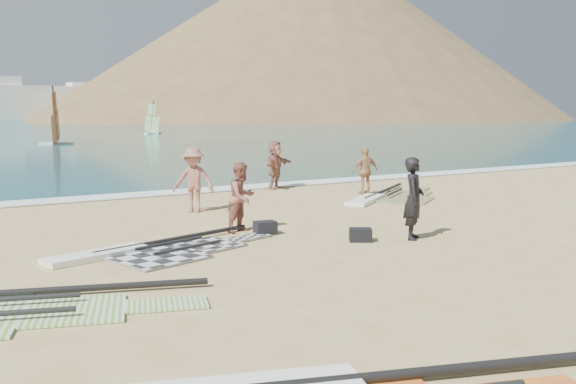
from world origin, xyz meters
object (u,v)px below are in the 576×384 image
rig_grey (151,251)px  gear_bag_far (360,235)px  beachgoer_left (242,197)px  beachgoer_back (365,171)px  beachgoer_mid (193,180)px  gear_bag_near (265,228)px  rig_orange (389,197)px  beachgoer_right (275,165)px  person_wetsuit (414,198)px

rig_grey → gear_bag_far: 4.57m
beachgoer_left → beachgoer_back: size_ratio=1.03×
beachgoer_left → beachgoer_mid: bearing=64.9°
gear_bag_near → gear_bag_far: bearing=-51.5°
rig_orange → gear_bag_near: gear_bag_near is taller
gear_bag_far → beachgoer_left: (-1.73, 2.38, 0.69)m
gear_bag_far → beachgoer_right: 9.58m
beachgoer_right → rig_grey: bearing=-165.0°
rig_grey → rig_orange: rig_orange is taller
gear_bag_far → gear_bag_near: bearing=128.5°
rig_grey → beachgoer_left: bearing=6.8°
gear_bag_far → person_wetsuit: 1.47m
person_wetsuit → rig_grey: bearing=118.1°
person_wetsuit → beachgoer_right: (1.89, 9.45, -0.04)m
beachgoer_left → person_wetsuit: bearing=-66.2°
rig_orange → gear_bag_near: (-6.43, -3.18, 0.11)m
rig_orange → beachgoer_mid: (-6.58, 0.70, 0.88)m
gear_bag_far → beachgoer_right: size_ratio=0.27×
rig_grey → person_wetsuit: bearing=-32.5°
gear_bag_far → beachgoer_right: beachgoer_right is taller
person_wetsuit → beachgoer_left: person_wetsuit is taller
person_wetsuit → beachgoer_mid: (-2.75, 6.08, -0.00)m
rig_grey → beachgoer_back: size_ratio=3.16×
person_wetsuit → rig_orange: bearing=9.4°
gear_bag_far → beachgoer_back: (5.00, 6.22, 0.66)m
rig_orange → gear_bag_far: bearing=-169.8°
gear_bag_near → beachgoer_left: bearing=117.3°
beachgoer_mid → beachgoer_right: beachgoer_mid is taller
rig_orange → beachgoer_back: bearing=55.6°
rig_grey → beachgoer_back: beachgoer_back is taller
beachgoer_right → person_wetsuit: bearing=-132.5°
beachgoer_mid → beachgoer_back: beachgoer_mid is taller
gear_bag_far → beachgoer_mid: (-1.57, 5.67, 0.78)m
rig_orange → rig_grey: bearing=166.9°
gear_bag_near → beachgoer_right: size_ratio=0.28×
rig_orange → gear_bag_far: (-5.01, -4.97, 0.10)m
beachgoer_back → beachgoer_mid: bearing=12.7°
rig_grey → beachgoer_left: (2.66, 1.10, 0.78)m
beachgoer_left → beachgoer_back: (6.73, 3.84, -0.02)m
gear_bag_far → beachgoer_left: size_ratio=0.29×
person_wetsuit → gear_bag_far: bearing=116.0°
gear_bag_near → beachgoer_mid: bearing=92.2°
rig_grey → beachgoer_right: size_ratio=2.88×
beachgoer_right → rig_orange: bearing=-95.8°
rig_grey → person_wetsuit: size_ratio=2.76×
rig_orange → beachgoer_right: bearing=80.8°
beachgoer_mid → rig_grey: bearing=-80.9°
gear_bag_near → beachgoer_right: 8.57m
person_wetsuit → beachgoer_left: (-2.90, 2.78, -0.09)m
beachgoer_back → gear_bag_near: bearing=42.5°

